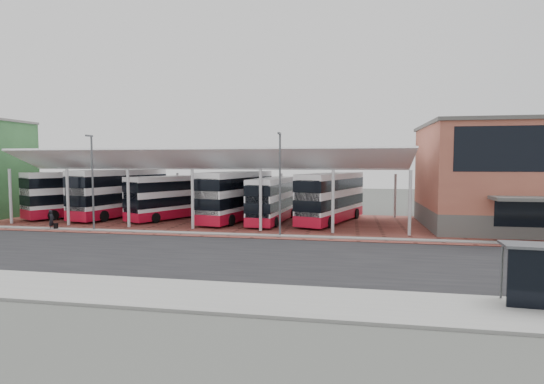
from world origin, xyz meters
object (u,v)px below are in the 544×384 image
(bus_1, at_px, (120,193))
(bus_3, at_px, (237,196))
(pedestrian, at_px, (51,220))
(bus_0, at_px, (83,194))
(bus_5, at_px, (331,198))
(bus_4, at_px, (273,200))
(terminal, at_px, (535,176))
(bus_2, at_px, (174,197))

(bus_1, relative_size, bus_3, 1.03)
(pedestrian, bearing_deg, bus_1, -23.02)
(bus_0, xyz_separation_m, bus_1, (4.27, 0.24, 0.11))
(bus_0, distance_m, bus_3, 17.14)
(bus_0, bearing_deg, bus_3, 28.98)
(bus_0, bearing_deg, bus_5, 29.99)
(bus_1, height_order, bus_4, bus_1)
(bus_1, distance_m, bus_5, 22.17)
(bus_5, bearing_deg, bus_4, -151.72)
(bus_1, height_order, bus_3, bus_1)
(terminal, bearing_deg, bus_0, 178.84)
(terminal, xyz_separation_m, bus_4, (-22.94, -0.03, -2.49))
(bus_3, distance_m, bus_5, 9.30)
(bus_2, xyz_separation_m, bus_5, (15.99, 0.07, 0.17))
(bus_3, bearing_deg, bus_5, 13.76)
(bus_5, relative_size, pedestrian, 7.02)
(bus_3, relative_size, bus_4, 1.15)
(pedestrian, bearing_deg, terminal, -93.73)
(bus_0, relative_size, bus_4, 1.08)
(bus_3, xyz_separation_m, bus_4, (3.74, -0.61, -0.29))
(bus_3, distance_m, bus_4, 3.80)
(bus_1, bearing_deg, terminal, 10.65)
(bus_3, bearing_deg, bus_1, -170.53)
(bus_1, relative_size, bus_5, 1.06)
(bus_5, bearing_deg, terminal, 16.00)
(bus_5, height_order, pedestrian, bus_5)
(bus_1, distance_m, pedestrian, 9.19)
(bus_2, distance_m, bus_4, 10.47)
(bus_5, bearing_deg, pedestrian, -140.77)
(bus_3, height_order, bus_5, bus_3)
(bus_1, height_order, pedestrian, bus_1)
(bus_0, height_order, bus_3, bus_3)
(terminal, height_order, bus_2, terminal)
(bus_4, height_order, bus_5, bus_5)
(bus_1, relative_size, pedestrian, 7.45)
(bus_2, bearing_deg, pedestrian, -105.33)
(bus_0, height_order, bus_1, bus_1)
(bus_0, relative_size, bus_3, 0.94)
(bus_3, bearing_deg, bus_4, 2.60)
(terminal, xyz_separation_m, bus_0, (-43.83, 0.89, -2.24))
(terminal, relative_size, bus_1, 1.49)
(bus_2, height_order, bus_4, bus_2)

